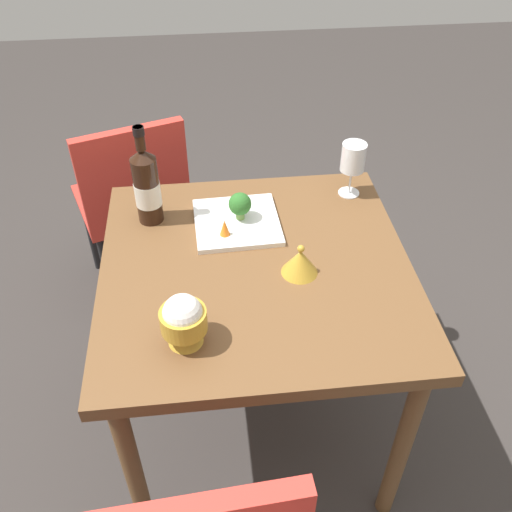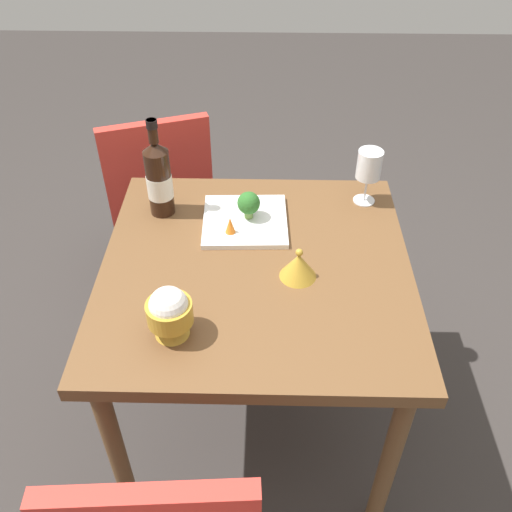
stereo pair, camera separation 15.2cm
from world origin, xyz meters
The scene contains 10 objects.
ground_plane centered at (0.00, 0.00, 0.00)m, with size 8.00×8.00×0.00m, color #383330.
dining_table centered at (0.00, 0.00, 0.65)m, with size 0.86×0.86×0.74m.
chair_by_wall centered at (0.69, 0.40, 0.53)m, with size 0.51×0.51×0.85m.
wine_bottle centered at (0.24, 0.29, 0.86)m, with size 0.08×0.08×0.31m.
wine_glass centered at (0.31, -0.34, 0.87)m, with size 0.08×0.08×0.18m.
rice_bowl centered at (-0.26, 0.20, 0.82)m, with size 0.11×0.11×0.14m.
rice_bowl_lid centered at (-0.04, -0.11, 0.78)m, with size 0.10×0.10×0.09m.
serving_plate centered at (0.19, 0.04, 0.75)m, with size 0.26×0.26×0.02m.
broccoli_floret centered at (0.20, 0.03, 0.81)m, with size 0.07×0.07×0.09m.
carrot_garnish_left centered at (0.12, 0.08, 0.78)m, with size 0.03×0.03×0.05m.
Camera 1 is at (-1.14, 0.13, 1.77)m, focal length 39.14 mm.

